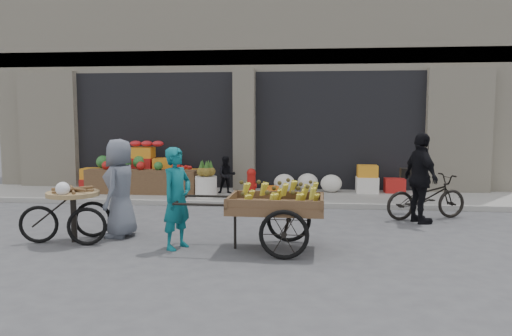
# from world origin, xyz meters

# --- Properties ---
(ground) EXTENTS (80.00, 80.00, 0.00)m
(ground) POSITION_xyz_m (0.00, 0.00, 0.00)
(ground) COLOR #424244
(ground) RESTS_ON ground
(sidewalk) EXTENTS (18.00, 2.20, 0.12)m
(sidewalk) POSITION_xyz_m (0.00, 4.10, 0.06)
(sidewalk) COLOR gray
(sidewalk) RESTS_ON ground
(building) EXTENTS (14.00, 6.45, 7.00)m
(building) POSITION_xyz_m (0.00, 8.03, 3.37)
(building) COLOR beige
(building) RESTS_ON ground
(fruit_display) EXTENTS (3.10, 1.12, 1.24)m
(fruit_display) POSITION_xyz_m (-2.48, 4.38, 0.67)
(fruit_display) COLOR #B41C19
(fruit_display) RESTS_ON sidewalk
(pineapple_bin) EXTENTS (0.52, 0.52, 0.50)m
(pineapple_bin) POSITION_xyz_m (-0.75, 3.60, 0.37)
(pineapple_bin) COLOR silver
(pineapple_bin) RESTS_ON sidewalk
(fire_hydrant) EXTENTS (0.22, 0.22, 0.71)m
(fire_hydrant) POSITION_xyz_m (0.35, 3.55, 0.50)
(fire_hydrant) COLOR #A5140F
(fire_hydrant) RESTS_ON sidewalk
(orange_bucket) EXTENTS (0.32, 0.32, 0.30)m
(orange_bucket) POSITION_xyz_m (0.85, 3.50, 0.27)
(orange_bucket) COLOR orange
(orange_bucket) RESTS_ON sidewalk
(right_bay_goods) EXTENTS (3.35, 0.60, 0.70)m
(right_bay_goods) POSITION_xyz_m (2.61, 4.70, 0.41)
(right_bay_goods) COLOR silver
(right_bay_goods) RESTS_ON sidewalk
(seated_person) EXTENTS (0.51, 0.43, 0.93)m
(seated_person) POSITION_xyz_m (-0.35, 4.20, 0.58)
(seated_person) COLOR black
(seated_person) RESTS_ON sidewalk
(banana_cart) EXTENTS (2.50, 1.12, 1.03)m
(banana_cart) POSITION_xyz_m (1.15, -0.52, 0.75)
(banana_cart) COLOR brown
(banana_cart) RESTS_ON ground
(vendor_woman) EXTENTS (0.59, 0.69, 1.59)m
(vendor_woman) POSITION_xyz_m (-0.33, -0.59, 0.79)
(vendor_woman) COLOR #0D5F68
(vendor_woman) RESTS_ON ground
(tricycle_cart) EXTENTS (1.46, 1.03, 0.95)m
(tricycle_cart) POSITION_xyz_m (-2.13, -0.38, 0.57)
(tricycle_cart) COLOR #9E7F51
(tricycle_cart) RESTS_ON ground
(vendor_grey) EXTENTS (0.57, 0.84, 1.68)m
(vendor_grey) POSITION_xyz_m (-1.50, 0.06, 0.84)
(vendor_grey) COLOR slate
(vendor_grey) RESTS_ON ground
(bicycle) EXTENTS (1.82, 1.13, 0.90)m
(bicycle) POSITION_xyz_m (4.04, 2.11, 0.45)
(bicycle) COLOR black
(bicycle) RESTS_ON ground
(cyclist) EXTENTS (0.74, 1.11, 1.75)m
(cyclist) POSITION_xyz_m (3.84, 1.71, 0.87)
(cyclist) COLOR black
(cyclist) RESTS_ON ground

